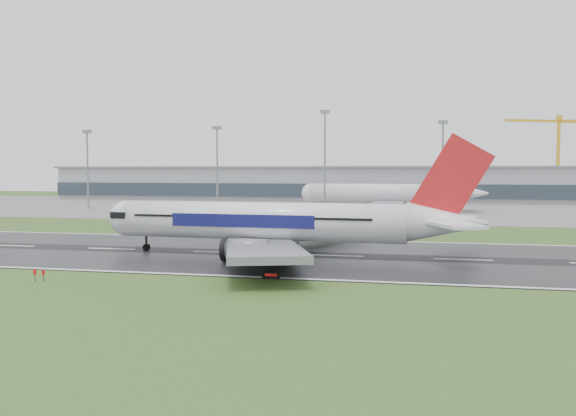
# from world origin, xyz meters

# --- Properties ---
(ground) EXTENTS (520.00, 520.00, 0.00)m
(ground) POSITION_xyz_m (0.00, 0.00, 0.00)
(ground) COLOR #32531E
(ground) RESTS_ON ground
(runway) EXTENTS (400.00, 45.00, 0.10)m
(runway) POSITION_xyz_m (0.00, 0.00, 0.05)
(runway) COLOR black
(runway) RESTS_ON ground
(apron) EXTENTS (400.00, 130.00, 0.08)m
(apron) POSITION_xyz_m (0.00, 125.00, 0.04)
(apron) COLOR slate
(apron) RESTS_ON ground
(terminal) EXTENTS (240.00, 36.00, 15.00)m
(terminal) POSITION_xyz_m (0.00, 185.00, 7.50)
(terminal) COLOR gray
(terminal) RESTS_ON ground
(main_airliner) EXTENTS (65.43, 62.54, 18.66)m
(main_airliner) POSITION_xyz_m (31.91, -1.34, 9.43)
(main_airliner) COLOR white
(main_airliner) RESTS_ON runway
(parked_airliner) EXTENTS (64.48, 60.04, 18.90)m
(parked_airliner) POSITION_xyz_m (42.57, 113.42, 9.53)
(parked_airliner) COLOR silver
(parked_airliner) RESTS_ON apron
(tower_crane) EXTENTS (37.03, 17.77, 39.38)m
(tower_crane) POSITION_xyz_m (114.56, 200.00, 19.69)
(tower_crane) COLOR gold
(tower_crane) RESTS_ON ground
(runway_sign) EXTENTS (2.31, 0.70, 1.04)m
(runway_sign) POSITION_xyz_m (34.81, -22.58, 0.52)
(runway_sign) COLOR black
(runway_sign) RESTS_ON ground
(floodmast_1) EXTENTS (0.64, 0.64, 27.25)m
(floodmast_1) POSITION_xyz_m (-64.05, 100.00, 13.62)
(floodmast_1) COLOR gray
(floodmast_1) RESTS_ON ground
(floodmast_2) EXTENTS (0.64, 0.64, 27.85)m
(floodmast_2) POSITION_xyz_m (-14.91, 100.00, 13.92)
(floodmast_2) COLOR gray
(floodmast_2) RESTS_ON ground
(floodmast_3) EXTENTS (0.64, 0.64, 32.53)m
(floodmast_3) POSITION_xyz_m (22.37, 100.00, 16.27)
(floodmast_3) COLOR gray
(floodmast_3) RESTS_ON ground
(floodmast_4) EXTENTS (0.64, 0.64, 28.50)m
(floodmast_4) POSITION_xyz_m (59.99, 100.00, 14.25)
(floodmast_4) COLOR gray
(floodmast_4) RESTS_ON ground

